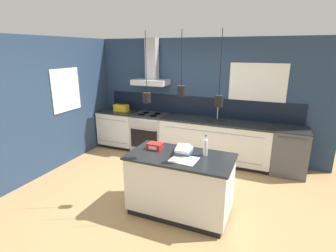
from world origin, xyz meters
name	(u,v)px	position (x,y,z in m)	size (l,w,h in m)	color
ground_plane	(161,194)	(0.00, 0.00, 0.00)	(16.00, 16.00, 0.00)	tan
wall_back	(195,96)	(-0.07, 2.00, 1.36)	(5.60, 2.51, 2.60)	navy
wall_left	(71,100)	(-2.43, 0.70, 1.30)	(0.08, 3.80, 2.60)	navy
counter_run_left	(120,128)	(-1.90, 1.69, 0.46)	(0.95, 0.64, 0.91)	black
counter_run_sink	(214,141)	(0.50, 1.69, 0.46)	(2.34, 0.64, 1.25)	black
oven_range	(150,133)	(-1.05, 1.69, 0.46)	(0.77, 0.66, 0.91)	#B5B5BA
dishwasher	(290,151)	(1.98, 1.69, 0.46)	(0.64, 0.65, 0.91)	#4C4C51
kitchen_island	(180,184)	(0.47, -0.35, 0.46)	(1.50, 0.81, 0.91)	black
bottle_on_island	(205,147)	(0.79, -0.20, 1.04)	(0.07, 0.07, 0.30)	silver
book_stack	(184,150)	(0.48, -0.25, 0.96)	(0.26, 0.34, 0.10)	#335684
red_supply_box	(155,146)	(0.03, -0.26, 0.96)	(0.21, 0.16, 0.10)	red
paper_pile	(184,160)	(0.57, -0.47, 0.91)	(0.37, 0.32, 0.01)	silver
yellow_toolbox	(121,108)	(-1.82, 1.69, 0.99)	(0.34, 0.18, 0.19)	gold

